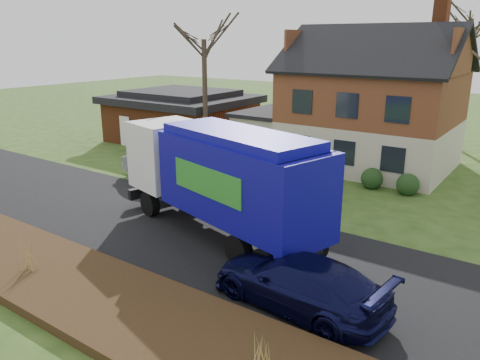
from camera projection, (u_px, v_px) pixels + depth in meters
The scene contains 12 objects.
ground at pixel (189, 233), 18.35m from camera, with size 120.00×120.00×0.00m, color #2A4717.
road at pixel (189, 232), 18.34m from camera, with size 80.00×7.00×0.02m, color black.
mulch_verge at pixel (73, 285), 14.16m from camera, with size 80.00×3.50×0.30m, color #321D10.
main_house at pixel (364, 97), 27.25m from camera, with size 12.95×8.95×9.26m.
ranch_house at pixel (182, 116), 34.61m from camera, with size 9.80×8.20×3.70m.
garbage_truck at pixel (221, 174), 17.45m from camera, with size 10.20×5.10×4.22m.
silver_sedan at pixel (159, 167), 24.72m from camera, with size 1.65×4.74×1.56m, color #B4B7BD.
navy_wagon at pixel (299, 282), 13.06m from camera, with size 2.14×5.26×1.53m, color #0B0C33.
tree_front_west at pixel (203, 20), 27.09m from camera, with size 3.40×3.40×10.11m.
tree_back at pixel (474, 0), 30.04m from camera, with size 3.67×3.67×11.62m.
grass_clump_mid at pixel (28, 253), 14.68m from camera, with size 0.38×0.32×1.07m.
grass_clump_east at pixel (262, 354), 10.15m from camera, with size 0.34×0.28×0.86m.
Camera 1 is at (11.41, -12.72, 7.28)m, focal length 35.00 mm.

